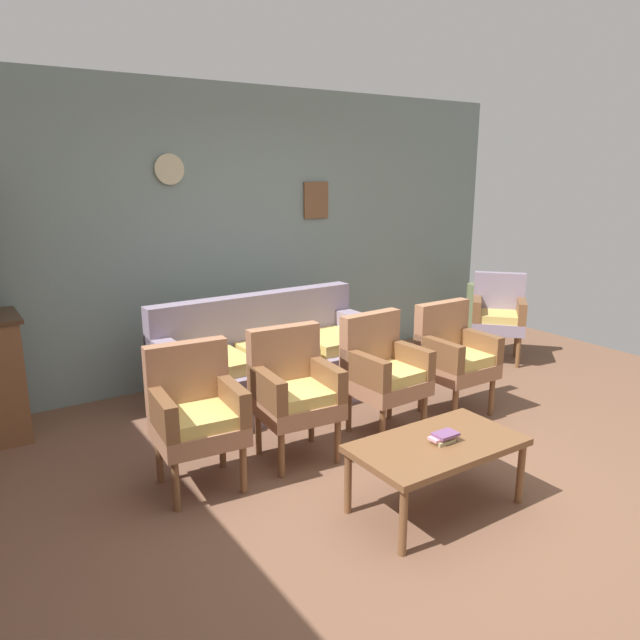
% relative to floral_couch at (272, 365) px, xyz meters
% --- Properties ---
extents(ground_plane, '(7.68, 7.68, 0.00)m').
position_rel_floral_couch_xyz_m(ground_plane, '(0.10, -1.75, -0.33)').
color(ground_plane, brown).
extents(wall_back_with_decor, '(6.40, 0.09, 2.70)m').
position_rel_floral_couch_xyz_m(wall_back_with_decor, '(0.10, 0.88, 1.03)').
color(wall_back_with_decor, gray).
rests_on(wall_back_with_decor, ground).
extents(floral_couch, '(1.95, 0.84, 0.90)m').
position_rel_floral_couch_xyz_m(floral_couch, '(0.00, 0.00, 0.00)').
color(floral_couch, gray).
rests_on(floral_couch, ground).
extents(armchair_row_middle, '(0.56, 0.53, 0.90)m').
position_rel_floral_couch_xyz_m(armchair_row_middle, '(-1.07, -0.98, 0.17)').
color(armchair_row_middle, '#9E6B4C').
rests_on(armchair_row_middle, ground).
extents(armchair_near_couch_end, '(0.56, 0.53, 0.90)m').
position_rel_floral_couch_xyz_m(armchair_near_couch_end, '(-0.36, -0.97, 0.17)').
color(armchair_near_couch_end, '#9E6B4C').
rests_on(armchair_near_couch_end, ground).
extents(armchair_near_cabinet, '(0.54, 0.51, 0.90)m').
position_rel_floral_couch_xyz_m(armchair_near_cabinet, '(0.40, -0.99, 0.17)').
color(armchair_near_cabinet, '#9E6B4C').
rests_on(armchair_near_cabinet, ground).
extents(armchair_by_doorway, '(0.52, 0.49, 0.90)m').
position_rel_floral_couch_xyz_m(armchair_by_doorway, '(1.13, -1.01, 0.17)').
color(armchair_by_doorway, '#9E6B4C').
rests_on(armchair_by_doorway, ground).
extents(wingback_chair_by_fireplace, '(0.71, 0.71, 0.90)m').
position_rel_floral_couch_xyz_m(wingback_chair_by_fireplace, '(2.55, -0.25, 0.17)').
color(wingback_chair_by_fireplace, gray).
rests_on(wingback_chair_by_fireplace, ground).
extents(coffee_table, '(1.00, 0.56, 0.42)m').
position_rel_floral_couch_xyz_m(coffee_table, '(-0.02, -2.00, 0.05)').
color(coffee_table, brown).
rests_on(coffee_table, ground).
extents(book_stack_on_table, '(0.17, 0.10, 0.06)m').
position_rel_floral_couch_xyz_m(book_stack_on_table, '(0.01, -2.03, 0.12)').
color(book_stack_on_table, tan).
rests_on(book_stack_on_table, coffee_table).
extents(floor_vase_by_wall, '(0.24, 0.24, 0.67)m').
position_rel_floral_couch_xyz_m(floor_vase_by_wall, '(2.95, 0.40, 0.01)').
color(floor_vase_by_wall, '#636F4A').
rests_on(floor_vase_by_wall, ground).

